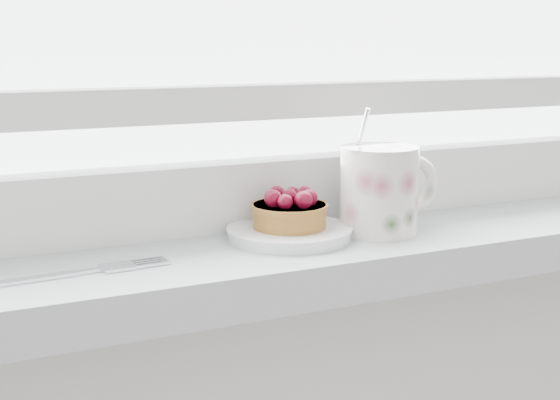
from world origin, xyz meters
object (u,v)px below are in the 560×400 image
raspberry_tart (290,210)px  floral_mug (381,188)px  saucer (289,233)px  fork (60,275)px

raspberry_tart → floral_mug: (0.10, -0.02, 0.02)m
saucer → raspberry_tart: 0.02m
raspberry_tart → fork: size_ratio=0.40×
saucer → raspberry_tart: bearing=-67.4°
raspberry_tart → fork: 0.23m
saucer → floral_mug: floral_mug is taller
floral_mug → fork: floral_mug is taller
floral_mug → fork: 0.33m
raspberry_tart → floral_mug: 0.10m
raspberry_tart → fork: bearing=-172.4°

